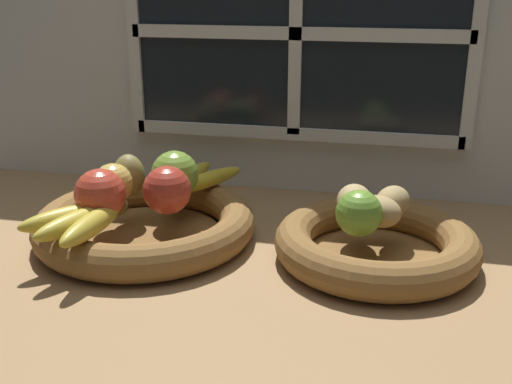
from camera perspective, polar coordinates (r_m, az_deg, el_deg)
The scene contains 15 objects.
ground_plane at distance 99.00cm, azimuth 0.84°, elevation -5.98°, with size 140.00×90.00×3.00cm, color #9E774C.
back_wall at distance 119.38cm, azimuth 3.86°, elevation 13.13°, with size 140.00×4.60×55.00cm.
fruit_bowl_left at distance 102.01cm, azimuth -10.28°, elevation -2.96°, with size 36.01×36.01×5.67cm.
fruit_bowl_right at distance 94.81cm, azimuth 11.10°, elevation -4.80°, with size 30.93×30.93×5.67cm.
apple_red_right at distance 96.49cm, azimuth -8.29°, elevation 0.17°, with size 7.63×7.63×7.63cm, color #B73828.
apple_golden_left at distance 102.79cm, azimuth -13.19°, elevation 0.78°, with size 6.64×6.64×6.64cm, color #DBB756.
apple_green_back at distance 103.48cm, azimuth -7.58°, elevation 1.65°, with size 7.97×7.97×7.97cm, color #7AA338.
apple_red_front at distance 96.32cm, azimuth -14.31°, elevation -0.20°, with size 7.89×7.89×7.89cm, color #CC422D.
pear_brown at distance 105.30cm, azimuth -11.75°, elevation 1.52°, with size 5.24×5.80×7.28cm, color olive.
banana_bunch_front at distance 93.22cm, azimuth -15.91°, elevation -2.54°, with size 13.14×16.93×3.29cm.
banana_bunch_back at distance 109.35cm, azimuth -6.30°, elevation 1.27°, with size 16.20×18.59×2.82cm.
potato_oblong at distance 95.45cm, azimuth 9.16°, elevation -0.89°, with size 8.17×5.48×5.14cm, color tan.
potato_back at distance 96.97cm, azimuth 12.61°, elevation -0.88°, with size 6.82×4.96×4.84cm, color tan.
potato_large at distance 92.75cm, azimuth 11.31°, elevation -1.78°, with size 7.07×5.33×4.74cm, color tan.
lime_near at distance 88.73cm, azimuth 9.57°, elevation -1.96°, with size 6.76×6.76×6.76cm, color #6B9E33.
Camera 1 is at (17.75, -87.52, 41.24)cm, focal length 42.93 mm.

